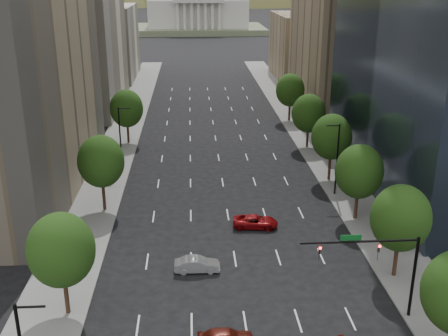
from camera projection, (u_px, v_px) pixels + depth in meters
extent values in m
cube|color=slate|center=(102.00, 184.00, 69.28)|extent=(6.00, 200.00, 0.15)
cube|color=slate|center=(340.00, 179.00, 71.07)|extent=(6.00, 200.00, 0.15)
cube|color=beige|center=(79.00, 18.00, 103.14)|extent=(14.00, 30.00, 35.00)
cube|color=beige|center=(107.00, 42.00, 137.00)|extent=(14.00, 26.00, 18.00)
cube|color=#8C7759|center=(339.00, 31.00, 104.06)|extent=(14.00, 30.00, 30.00)
cube|color=#8C7759|center=(304.00, 46.00, 137.41)|extent=(14.00, 26.00, 16.00)
cylinder|color=#382316|center=(396.00, 256.00, 47.80)|extent=(0.36, 0.36, 4.00)
ellipsoid|color=#1D3E10|center=(401.00, 218.00, 46.52)|extent=(5.20, 5.20, 5.98)
cylinder|color=#382316|center=(356.00, 203.00, 59.08)|extent=(0.36, 0.36, 3.90)
ellipsoid|color=#1D3E10|center=(359.00, 171.00, 57.83)|extent=(5.20, 5.20, 5.98)
cylinder|color=#382316|center=(330.00, 165.00, 70.31)|extent=(0.36, 0.36, 4.10)
ellipsoid|color=#1D3E10|center=(332.00, 137.00, 68.99)|extent=(5.20, 5.20, 5.98)
cylinder|color=#382316|center=(307.00, 136.00, 83.49)|extent=(0.36, 0.36, 3.80)
ellipsoid|color=#1D3E10|center=(309.00, 113.00, 82.28)|extent=(5.20, 5.20, 5.98)
cylinder|color=#382316|center=(289.00, 110.00, 98.47)|extent=(0.36, 0.36, 4.00)
ellipsoid|color=#1D3E10|center=(290.00, 90.00, 97.19)|extent=(5.20, 5.20, 5.98)
cylinder|color=#382316|center=(66.00, 292.00, 42.44)|extent=(0.36, 0.36, 4.00)
ellipsoid|color=#1D3E10|center=(61.00, 250.00, 41.16)|extent=(5.20, 5.20, 5.98)
cylinder|color=#382316|center=(104.00, 194.00, 61.18)|extent=(0.36, 0.36, 4.15)
ellipsoid|color=#1D3E10|center=(101.00, 161.00, 59.85)|extent=(5.20, 5.20, 5.98)
cylinder|color=#382316|center=(128.00, 131.00, 85.61)|extent=(0.36, 0.36, 3.95)
ellipsoid|color=#1D3E10|center=(127.00, 108.00, 84.34)|extent=(5.20, 5.20, 5.98)
cylinder|color=black|center=(337.00, 160.00, 64.75)|extent=(0.20, 0.20, 9.00)
cylinder|color=black|center=(333.00, 126.00, 63.24)|extent=(1.60, 0.14, 0.14)
cylinder|color=black|center=(30.00, 307.00, 28.93)|extent=(1.60, 0.14, 0.14)
cylinder|color=black|center=(120.00, 140.00, 72.58)|extent=(0.20, 0.20, 9.00)
cylinder|color=black|center=(124.00, 109.00, 71.16)|extent=(1.60, 0.14, 0.14)
cylinder|color=black|center=(413.00, 278.00, 41.61)|extent=(0.24, 0.24, 7.00)
cylinder|color=black|center=(360.00, 242.00, 40.22)|extent=(9.00, 0.18, 0.18)
imported|color=black|center=(379.00, 248.00, 40.49)|extent=(0.18, 0.22, 1.10)
imported|color=black|center=(320.00, 249.00, 40.24)|extent=(0.18, 0.22, 1.10)
sphere|color=#FF0C07|center=(380.00, 246.00, 40.26)|extent=(0.20, 0.20, 0.20)
sphere|color=#FF0C07|center=(320.00, 248.00, 40.00)|extent=(0.20, 0.20, 0.20)
cube|color=#0C591E|center=(351.00, 238.00, 40.06)|extent=(1.60, 0.06, 0.45)
cube|color=#596647|center=(198.00, 29.00, 248.05)|extent=(60.00, 40.00, 2.50)
cube|color=silver|center=(198.00, 13.00, 245.58)|extent=(44.00, 26.00, 12.00)
cube|color=silver|center=(198.00, 0.00, 230.40)|extent=(22.00, 4.00, 2.00)
ellipsoid|color=olive|center=(55.00, 35.00, 542.62)|extent=(380.00, 342.00, 190.00)
ellipsoid|color=olive|center=(230.00, 38.00, 593.51)|extent=(440.00, 396.00, 240.00)
ellipsoid|color=olive|center=(371.00, 27.00, 638.45)|extent=(360.00, 324.00, 200.00)
imported|color=#A3A4A9|center=(197.00, 265.00, 49.06)|extent=(4.15, 1.46, 1.37)
imported|color=maroon|center=(255.00, 222.00, 57.59)|extent=(4.97, 2.66, 1.33)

